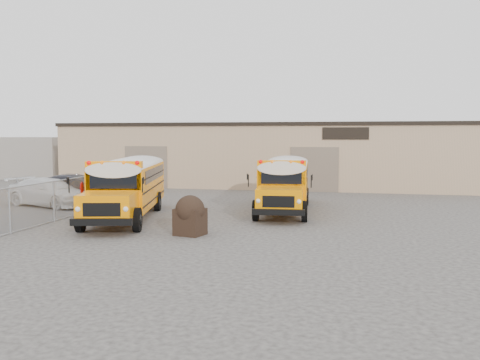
% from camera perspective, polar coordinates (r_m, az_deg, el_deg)
% --- Properties ---
extents(ground, '(120.00, 120.00, 0.00)m').
position_cam_1_polar(ground, '(22.25, -5.90, -5.02)').
color(ground, '#353230').
rests_on(ground, ground).
extents(warehouse, '(30.20, 10.20, 4.67)m').
position_cam_1_polar(warehouse, '(41.37, 3.02, 2.85)').
color(warehouse, tan).
rests_on(warehouse, ground).
extents(chainlink_fence, '(0.07, 18.07, 1.81)m').
position_cam_1_polar(chainlink_fence, '(27.26, -15.88, -1.45)').
color(chainlink_fence, '#95989D').
rests_on(chainlink_fence, ground).
extents(distant_building_left, '(8.00, 6.00, 3.60)m').
position_cam_1_polar(distant_building_left, '(51.74, -21.35, 2.28)').
color(distant_building_left, gray).
rests_on(distant_building_left, ground).
extents(school_bus_left, '(4.48, 9.71, 2.76)m').
position_cam_1_polar(school_bus_left, '(30.83, -9.91, 0.67)').
color(school_bus_left, '#FF8A02').
rests_on(school_bus_left, ground).
extents(school_bus_right, '(3.05, 9.29, 2.67)m').
position_cam_1_polar(school_bus_right, '(32.70, 5.30, 0.86)').
color(school_bus_right, '#FB8C00').
rests_on(school_bus_right, ground).
extents(tarp_bundle, '(1.20, 1.12, 1.53)m').
position_cam_1_polar(tarp_bundle, '(20.36, -5.35, -3.70)').
color(tarp_bundle, black).
rests_on(tarp_bundle, ground).
extents(car_white, '(5.57, 3.58, 1.50)m').
position_cam_1_polar(car_white, '(30.31, -19.65, -1.22)').
color(car_white, white).
rests_on(car_white, ground).
extents(car_dark, '(5.12, 2.87, 1.60)m').
position_cam_1_polar(car_dark, '(31.04, -17.09, -0.93)').
color(car_dark, black).
rests_on(car_dark, ground).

